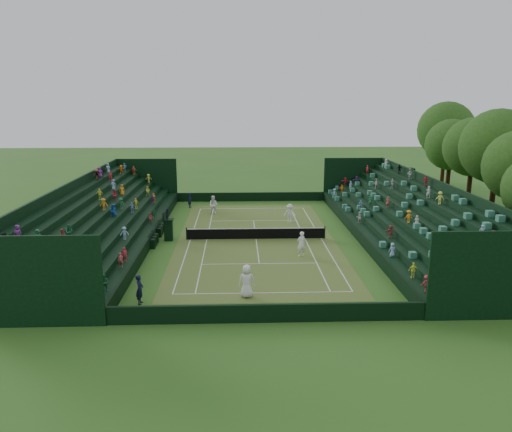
% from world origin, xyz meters
% --- Properties ---
extents(ground, '(160.00, 160.00, 0.00)m').
position_xyz_m(ground, '(0.00, 0.00, 0.00)').
color(ground, '#2F611E').
rests_on(ground, ground).
extents(court_surface, '(12.97, 26.77, 0.01)m').
position_xyz_m(court_surface, '(0.00, 0.00, 0.01)').
color(court_surface, '#3D7226').
rests_on(court_surface, ground).
extents(perimeter_wall_north, '(17.17, 0.20, 1.00)m').
position_xyz_m(perimeter_wall_north, '(0.00, 15.88, 0.50)').
color(perimeter_wall_north, black).
rests_on(perimeter_wall_north, ground).
extents(perimeter_wall_south, '(17.17, 0.20, 1.00)m').
position_xyz_m(perimeter_wall_south, '(0.00, -15.88, 0.50)').
color(perimeter_wall_south, black).
rests_on(perimeter_wall_south, ground).
extents(perimeter_wall_east, '(0.20, 31.77, 1.00)m').
position_xyz_m(perimeter_wall_east, '(8.48, 0.00, 0.50)').
color(perimeter_wall_east, black).
rests_on(perimeter_wall_east, ground).
extents(perimeter_wall_west, '(0.20, 31.77, 1.00)m').
position_xyz_m(perimeter_wall_west, '(-8.48, 0.00, 0.50)').
color(perimeter_wall_west, black).
rests_on(perimeter_wall_west, ground).
extents(north_grandstand, '(6.60, 32.00, 4.90)m').
position_xyz_m(north_grandstand, '(12.66, 0.00, 1.55)').
color(north_grandstand, black).
rests_on(north_grandstand, ground).
extents(south_grandstand, '(6.60, 32.00, 4.90)m').
position_xyz_m(south_grandstand, '(-12.66, 0.00, 1.55)').
color(south_grandstand, black).
rests_on(south_grandstand, ground).
extents(tennis_net, '(11.67, 0.10, 1.06)m').
position_xyz_m(tennis_net, '(0.00, 0.00, 0.53)').
color(tennis_net, black).
rests_on(tennis_net, ground).
extents(scoreboard_tower, '(2.00, 1.00, 3.70)m').
position_xyz_m(scoreboard_tower, '(17.75, 16.00, 3.14)').
color(scoreboard_tower, black).
rests_on(scoreboard_tower, ground).
extents(tree_row, '(11.58, 36.05, 11.13)m').
position_xyz_m(tree_row, '(23.56, 11.87, 6.63)').
color(tree_row, black).
rests_on(tree_row, ground).
extents(umpire_chair, '(0.86, 0.86, 2.71)m').
position_xyz_m(umpire_chair, '(-7.28, -0.06, 1.16)').
color(umpire_chair, black).
rests_on(umpire_chair, ground).
extents(courtside_chairs, '(0.50, 5.47, 1.08)m').
position_xyz_m(courtside_chairs, '(-8.28, 0.15, 0.41)').
color(courtside_chairs, black).
rests_on(courtside_chairs, ground).
extents(player_near_west, '(1.03, 0.73, 2.00)m').
position_xyz_m(player_near_west, '(-1.01, -12.44, 1.00)').
color(player_near_west, white).
rests_on(player_near_west, ground).
extents(player_near_east, '(0.82, 0.71, 1.91)m').
position_xyz_m(player_near_east, '(3.20, -4.71, 0.95)').
color(player_near_east, white).
rests_on(player_near_east, ground).
extents(player_far_west, '(1.12, 0.99, 1.92)m').
position_xyz_m(player_far_west, '(-3.96, 9.34, 0.96)').
color(player_far_west, white).
rests_on(player_far_west, ground).
extents(player_far_east, '(1.18, 0.72, 1.79)m').
position_xyz_m(player_far_east, '(3.41, 5.67, 0.89)').
color(player_far_east, white).
rests_on(player_far_east, ground).
extents(line_judge_north, '(0.47, 0.64, 1.63)m').
position_xyz_m(line_judge_north, '(-6.66, 12.64, 0.81)').
color(line_judge_north, black).
rests_on(line_judge_north, ground).
extents(line_judge_south, '(0.42, 0.64, 1.75)m').
position_xyz_m(line_judge_south, '(-7.16, -13.19, 0.87)').
color(line_judge_south, black).
rests_on(line_judge_south, ground).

